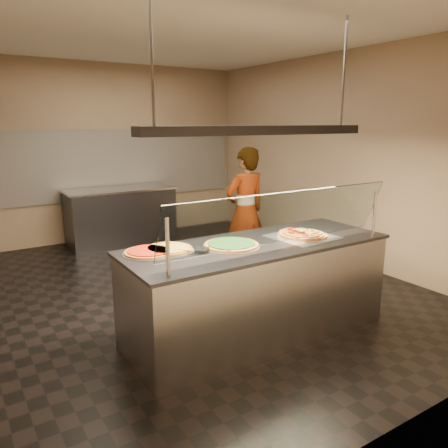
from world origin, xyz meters
TOP-DOWN VIEW (x-y plane):
  - ground at (0.00, 0.00)m, footprint 5.00×6.00m
  - ceiling at (0.00, 0.00)m, footprint 5.00×6.00m
  - wall_back at (0.00, 3.01)m, footprint 5.00×0.02m
  - wall_front at (0.00, -3.01)m, footprint 5.00×0.02m
  - wall_right at (2.51, 0.00)m, footprint 0.02×6.00m
  - tile_band at (0.00, 2.98)m, footprint 4.90×0.02m
  - serving_counter at (-0.01, -1.42)m, footprint 2.55×0.94m
  - sneeze_guard at (-0.01, -1.77)m, footprint 2.31×0.18m
  - perforated_tray at (0.48, -1.49)m, footprint 0.61×0.61m
  - half_pizza_pepperoni at (0.36, -1.49)m, footprint 0.27×0.48m
  - half_pizza_sausage at (0.59, -1.49)m, footprint 0.27×0.48m
  - pizza_spinach at (-0.29, -1.39)m, footprint 0.52×0.52m
  - pizza_cheese at (-0.82, -1.20)m, footprint 0.44×0.44m
  - pizza_tomato at (-1.01, -1.19)m, footprint 0.43×0.43m
  - pizza_spatula at (-0.68, -1.37)m, footprint 0.28×0.17m
  - prep_table at (0.05, 2.55)m, footprint 1.79×0.74m
  - worker at (0.99, 0.20)m, footprint 0.64×0.44m
  - heat_lamp_housing at (-0.01, -1.42)m, footprint 2.30×0.18m
  - lamp_rod_left at (-1.01, -1.42)m, footprint 0.02×0.02m
  - lamp_rod_right at (0.99, -1.42)m, footprint 0.02×0.02m

SIDE VIEW (x-z plane):
  - ground at x=0.00m, z-range -0.02..0.00m
  - serving_counter at x=-0.01m, z-range 0.00..0.93m
  - prep_table at x=0.05m, z-range 0.00..0.93m
  - worker at x=0.99m, z-range 0.00..1.70m
  - perforated_tray at x=0.48m, z-range 0.93..0.94m
  - pizza_tomato at x=-1.01m, z-range 0.93..0.96m
  - pizza_cheese at x=-0.82m, z-range 0.93..0.96m
  - pizza_spinach at x=-0.29m, z-range 0.93..0.96m
  - half_pizza_sausage at x=0.59m, z-range 0.94..0.98m
  - pizza_spatula at x=-0.68m, z-range 0.95..0.97m
  - half_pizza_pepperoni at x=0.36m, z-range 0.94..0.99m
  - sneeze_guard at x=-0.01m, z-range 0.96..1.49m
  - tile_band at x=0.00m, z-range 0.70..1.90m
  - wall_back at x=0.00m, z-range 0.00..3.00m
  - wall_front at x=0.00m, z-range 0.00..3.00m
  - wall_right at x=2.51m, z-range 0.00..3.00m
  - heat_lamp_housing at x=-0.01m, z-range 1.91..1.99m
  - lamp_rod_left at x=-1.01m, z-range 1.99..3.00m
  - lamp_rod_right at x=0.99m, z-range 1.99..3.00m
  - ceiling at x=0.00m, z-range 3.00..3.02m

